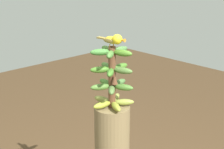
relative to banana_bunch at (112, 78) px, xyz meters
The scene contains 2 objects.
banana_bunch is the anchor object (origin of this frame).
perched_bird 0.22m from the banana_bunch, 87.49° to the left, with size 0.06×0.19×0.07m.
Camera 1 is at (1.19, 1.26, 1.73)m, focal length 52.31 mm.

